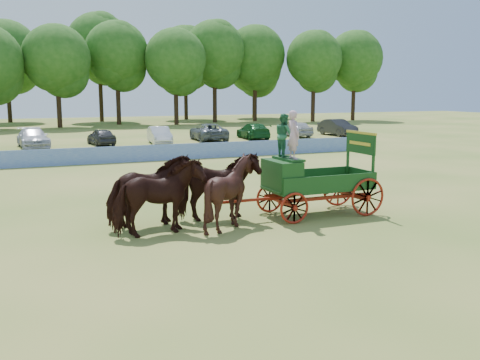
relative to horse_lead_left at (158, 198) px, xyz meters
name	(u,v)px	position (x,y,z in m)	size (l,w,h in m)	color
ground	(366,214)	(7.79, -0.11, -1.19)	(160.00, 160.00, 0.00)	#A9944C
horse_lead_left	(158,198)	(0.00, 0.00, 0.00)	(1.29, 2.83, 2.39)	black
horse_lead_right	(150,192)	(0.00, 1.10, 0.00)	(1.29, 2.83, 2.39)	black
horse_wheel_left	(230,192)	(2.40, 0.00, 0.00)	(1.93, 2.17, 2.39)	black
horse_wheel_right	(218,187)	(2.40, 1.10, 0.00)	(1.29, 2.83, 2.39)	black
farm_dray	(300,171)	(5.35, 0.57, 0.46)	(6.00, 2.00, 3.82)	#9C190F
sponsor_banner	(191,151)	(6.79, 17.89, -0.67)	(26.00, 0.08, 1.05)	#214BB3
parked_cars	(135,135)	(5.67, 30.10, -0.43)	(46.55, 6.64, 1.65)	silver
treeline	(67,53)	(3.27, 60.26, 8.32)	(90.02, 24.43, 15.88)	#382314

